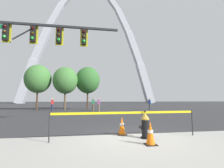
{
  "coord_description": "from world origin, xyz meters",
  "views": [
    {
      "loc": [
        -1.73,
        -6.35,
        1.4
      ],
      "look_at": [
        0.14,
        5.0,
        2.5
      ],
      "focal_mm": 26.46,
      "sensor_mm": 36.0,
      "label": 1
    }
  ],
  "objects_px": {
    "traffic_signal_gantry": "(24,45)",
    "pedestrian_standing_center": "(99,104)",
    "monument_arch": "(90,49)",
    "pedestrian_walking_left": "(52,104)",
    "traffic_cone_by_hydrant": "(150,133)",
    "pedestrian_walking_right": "(93,104)",
    "traffic_cone_mid_sidewalk": "(122,126)",
    "fire_hydrant": "(145,125)",
    "pedestrian_near_trees": "(150,104)"
  },
  "relations": [
    {
      "from": "fire_hydrant",
      "to": "pedestrian_near_trees",
      "type": "distance_m",
      "value": 17.89
    },
    {
      "from": "monument_arch",
      "to": "pedestrian_standing_center",
      "type": "bearing_deg",
      "value": -90.0
    },
    {
      "from": "pedestrian_walking_left",
      "to": "pedestrian_near_trees",
      "type": "distance_m",
      "value": 13.12
    },
    {
      "from": "traffic_cone_mid_sidewalk",
      "to": "pedestrian_standing_center",
      "type": "xyz_separation_m",
      "value": [
        0.25,
        13.98,
        0.46
      ]
    },
    {
      "from": "traffic_cone_by_hydrant",
      "to": "pedestrian_standing_center",
      "type": "distance_m",
      "value": 15.59
    },
    {
      "from": "traffic_cone_mid_sidewalk",
      "to": "monument_arch",
      "type": "distance_m",
      "value": 63.03
    },
    {
      "from": "fire_hydrant",
      "to": "traffic_cone_mid_sidewalk",
      "type": "distance_m",
      "value": 1.02
    },
    {
      "from": "pedestrian_standing_center",
      "to": "monument_arch",
      "type": "bearing_deg",
      "value": 90.0
    },
    {
      "from": "traffic_cone_mid_sidewalk",
      "to": "pedestrian_near_trees",
      "type": "height_order",
      "value": "pedestrian_near_trees"
    },
    {
      "from": "pedestrian_standing_center",
      "to": "pedestrian_walking_right",
      "type": "height_order",
      "value": "same"
    },
    {
      "from": "traffic_cone_by_hydrant",
      "to": "traffic_cone_mid_sidewalk",
      "type": "relative_size",
      "value": 1.0
    },
    {
      "from": "traffic_cone_mid_sidewalk",
      "to": "monument_arch",
      "type": "xyz_separation_m",
      "value": [
        0.25,
        59.15,
        21.75
      ]
    },
    {
      "from": "fire_hydrant",
      "to": "traffic_signal_gantry",
      "type": "height_order",
      "value": "traffic_signal_gantry"
    },
    {
      "from": "traffic_cone_by_hydrant",
      "to": "pedestrian_walking_right",
      "type": "height_order",
      "value": "pedestrian_walking_right"
    },
    {
      "from": "monument_arch",
      "to": "traffic_cone_mid_sidewalk",
      "type": "bearing_deg",
      "value": -90.24
    },
    {
      "from": "traffic_signal_gantry",
      "to": "traffic_cone_mid_sidewalk",
      "type": "bearing_deg",
      "value": -31.03
    },
    {
      "from": "monument_arch",
      "to": "pedestrian_walking_left",
      "type": "relative_size",
      "value": 33.94
    },
    {
      "from": "traffic_cone_by_hydrant",
      "to": "traffic_signal_gantry",
      "type": "relative_size",
      "value": 0.09
    },
    {
      "from": "monument_arch",
      "to": "pedestrian_walking_right",
      "type": "height_order",
      "value": "monument_arch"
    },
    {
      "from": "traffic_cone_mid_sidewalk",
      "to": "traffic_signal_gantry",
      "type": "distance_m",
      "value": 6.91
    },
    {
      "from": "pedestrian_walking_right",
      "to": "fire_hydrant",
      "type": "bearing_deg",
      "value": -85.85
    },
    {
      "from": "traffic_cone_by_hydrant",
      "to": "traffic_signal_gantry",
      "type": "xyz_separation_m",
      "value": [
        -5.35,
        4.48,
        4.05
      ]
    },
    {
      "from": "pedestrian_standing_center",
      "to": "traffic_signal_gantry",
      "type": "bearing_deg",
      "value": -114.5
    },
    {
      "from": "traffic_cone_by_hydrant",
      "to": "monument_arch",
      "type": "bearing_deg",
      "value": 90.28
    },
    {
      "from": "traffic_cone_by_hydrant",
      "to": "traffic_signal_gantry",
      "type": "height_order",
      "value": "traffic_signal_gantry"
    },
    {
      "from": "fire_hydrant",
      "to": "traffic_cone_by_hydrant",
      "type": "relative_size",
      "value": 1.36
    },
    {
      "from": "monument_arch",
      "to": "pedestrian_walking_left",
      "type": "xyz_separation_m",
      "value": [
        -5.75,
        -43.93,
        -21.3
      ]
    },
    {
      "from": "traffic_cone_mid_sidewalk",
      "to": "fire_hydrant",
      "type": "bearing_deg",
      "value": -46.01
    },
    {
      "from": "traffic_signal_gantry",
      "to": "monument_arch",
      "type": "relative_size",
      "value": 0.14
    },
    {
      "from": "monument_arch",
      "to": "pedestrian_walking_right",
      "type": "bearing_deg",
      "value": -90.87
    },
    {
      "from": "traffic_cone_by_hydrant",
      "to": "pedestrian_walking_left",
      "type": "bearing_deg",
      "value": 109.8
    },
    {
      "from": "traffic_cone_mid_sidewalk",
      "to": "pedestrian_walking_left",
      "type": "bearing_deg",
      "value": 109.9
    },
    {
      "from": "fire_hydrant",
      "to": "pedestrian_walking_right",
      "type": "height_order",
      "value": "pedestrian_walking_right"
    },
    {
      "from": "traffic_cone_by_hydrant",
      "to": "traffic_signal_gantry",
      "type": "bearing_deg",
      "value": 140.03
    },
    {
      "from": "pedestrian_walking_right",
      "to": "pedestrian_near_trees",
      "type": "bearing_deg",
      "value": 6.72
    },
    {
      "from": "traffic_cone_by_hydrant",
      "to": "pedestrian_walking_left",
      "type": "relative_size",
      "value": 0.46
    },
    {
      "from": "fire_hydrant",
      "to": "pedestrian_standing_center",
      "type": "xyz_separation_m",
      "value": [
        -0.45,
        14.71,
        0.35
      ]
    },
    {
      "from": "traffic_signal_gantry",
      "to": "pedestrian_near_trees",
      "type": "bearing_deg",
      "value": 46.06
    },
    {
      "from": "fire_hydrant",
      "to": "pedestrian_near_trees",
      "type": "bearing_deg",
      "value": 67.3
    },
    {
      "from": "traffic_signal_gantry",
      "to": "pedestrian_standing_center",
      "type": "relative_size",
      "value": 4.92
    },
    {
      "from": "traffic_signal_gantry",
      "to": "monument_arch",
      "type": "xyz_separation_m",
      "value": [
        5.05,
        56.26,
        17.71
      ]
    },
    {
      "from": "traffic_cone_mid_sidewalk",
      "to": "traffic_signal_gantry",
      "type": "relative_size",
      "value": 0.09
    },
    {
      "from": "fire_hydrant",
      "to": "pedestrian_walking_left",
      "type": "relative_size",
      "value": 0.62
    },
    {
      "from": "traffic_cone_by_hydrant",
      "to": "traffic_signal_gantry",
      "type": "distance_m",
      "value": 8.07
    },
    {
      "from": "traffic_cone_by_hydrant",
      "to": "pedestrian_walking_right",
      "type": "bearing_deg",
      "value": 93.38
    },
    {
      "from": "traffic_cone_mid_sidewalk",
      "to": "pedestrian_near_trees",
      "type": "bearing_deg",
      "value": 64.26
    },
    {
      "from": "fire_hydrant",
      "to": "pedestrian_walking_right",
      "type": "relative_size",
      "value": 0.62
    },
    {
      "from": "pedestrian_walking_left",
      "to": "pedestrian_standing_center",
      "type": "distance_m",
      "value": 5.89
    },
    {
      "from": "traffic_cone_mid_sidewalk",
      "to": "pedestrian_walking_right",
      "type": "bearing_deg",
      "value": 91.64
    },
    {
      "from": "traffic_cone_mid_sidewalk",
      "to": "traffic_signal_gantry",
      "type": "bearing_deg",
      "value": 148.97
    }
  ]
}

